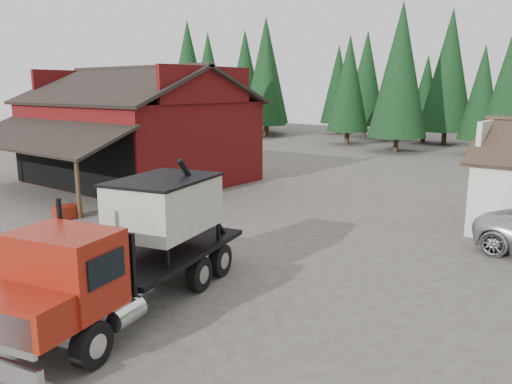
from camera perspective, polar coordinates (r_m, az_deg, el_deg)
The scene contains 8 objects.
ground at distance 18.54m, azimuth -15.53°, elevation -6.95°, with size 120.00×120.00×0.00m, color #4E453D.
red_barn at distance 32.50m, azimuth -13.31°, elevation 5.95°, with size 12.80×13.63×7.18m.
conifer_backdrop at distance 54.47m, azimuth 22.82°, elevation 4.74°, with size 76.00×16.00×16.00m, color black, non-canonical shape.
near_pine_a at distance 52.74m, azimuth -5.45°, elevation 12.36°, with size 4.40×4.40×11.40m.
near_pine_b at distance 41.08m, azimuth 27.02°, elevation 10.63°, with size 3.96×3.96×10.40m.
near_pine_d at distance 47.90m, azimuth 16.14°, elevation 13.22°, with size 5.28×5.28×13.40m.
feed_truck at distance 13.61m, azimuth -13.73°, elevation -5.74°, with size 4.30×8.80×3.84m.
equip_box at distance 24.22m, azimuth -20.75°, elevation -2.16°, with size 0.70×1.10×0.60m, color maroon.
Camera 1 is at (14.32, -10.23, 5.82)m, focal length 35.00 mm.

